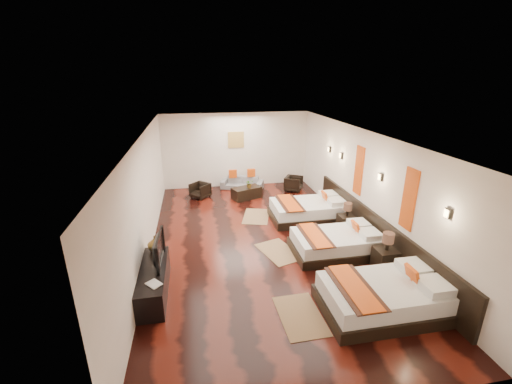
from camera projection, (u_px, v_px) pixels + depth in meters
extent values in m
cube|color=black|center=(261.00, 241.00, 8.71)|extent=(5.50, 9.50, 0.01)
cube|color=white|center=(261.00, 134.00, 7.77)|extent=(5.50, 9.50, 0.01)
cube|color=silver|center=(236.00, 150.00, 12.64)|extent=(5.50, 0.01, 2.80)
cube|color=silver|center=(145.00, 198.00, 7.76)|extent=(0.01, 9.50, 2.80)
cube|color=silver|center=(364.00, 185.00, 8.72)|extent=(0.01, 9.50, 2.80)
cube|color=black|center=(374.00, 231.00, 8.29)|extent=(0.08, 6.60, 0.90)
cube|color=black|center=(382.00, 304.00, 6.15)|extent=(2.24, 1.39, 0.23)
cube|color=white|center=(384.00, 292.00, 6.06)|extent=(2.13, 1.28, 0.32)
cube|color=#DD4D0F|center=(412.00, 275.00, 6.05)|extent=(0.17, 0.34, 0.34)
cube|color=#38190F|center=(354.00, 288.00, 5.90)|extent=(0.59, 1.41, 0.02)
cube|color=#DD4D0F|center=(355.00, 287.00, 5.89)|extent=(0.41, 1.41, 0.02)
cube|color=black|center=(335.00, 249.00, 8.12)|extent=(2.07, 1.28, 0.22)
cube|color=white|center=(336.00, 239.00, 8.04)|extent=(1.97, 1.18, 0.30)
cube|color=#DD4D0F|center=(356.00, 228.00, 8.03)|extent=(0.15, 0.32, 0.32)
cube|color=#38190F|center=(315.00, 235.00, 7.89)|extent=(0.54, 1.30, 0.02)
cube|color=#DD4D0F|center=(315.00, 235.00, 7.89)|extent=(0.37, 1.30, 0.02)
cube|color=black|center=(307.00, 215.00, 10.03)|extent=(2.19, 1.35, 0.23)
cube|color=white|center=(308.00, 207.00, 9.94)|extent=(2.08, 1.25, 0.31)
cube|color=#DD4D0F|center=(325.00, 197.00, 9.93)|extent=(0.16, 0.33, 0.34)
cube|color=#38190F|center=(290.00, 203.00, 9.78)|extent=(0.57, 1.37, 0.02)
cube|color=#DD4D0F|center=(290.00, 203.00, 9.78)|extent=(0.40, 1.37, 0.02)
cube|color=black|center=(385.00, 260.00, 7.36)|extent=(0.46, 0.46, 0.51)
cylinder|color=black|center=(387.00, 245.00, 7.24)|extent=(0.08, 0.08, 0.20)
cylinder|color=#3F2619|center=(388.00, 238.00, 7.18)|extent=(0.25, 0.25, 0.23)
cube|color=black|center=(346.00, 223.00, 9.20)|extent=(0.43, 0.43, 0.47)
cylinder|color=black|center=(347.00, 212.00, 9.09)|extent=(0.08, 0.08, 0.19)
cylinder|color=#3F2619|center=(348.00, 207.00, 9.04)|extent=(0.23, 0.23, 0.21)
cube|color=#926F4A|center=(300.00, 316.00, 6.03)|extent=(0.78, 1.22, 0.01)
cube|color=#926F4A|center=(279.00, 252.00, 8.20)|extent=(1.08, 1.37, 0.01)
cube|color=#926F4A|center=(256.00, 216.00, 10.23)|extent=(1.05, 1.36, 0.01)
cube|color=black|center=(154.00, 281.00, 6.58)|extent=(0.50, 1.80, 0.55)
imported|color=black|center=(155.00, 249.00, 6.63)|extent=(0.17, 1.01, 0.58)
imported|color=black|center=(149.00, 287.00, 5.92)|extent=(0.34, 0.35, 0.03)
imported|color=brown|center=(155.00, 243.00, 7.11)|extent=(0.41, 0.41, 0.34)
imported|color=slate|center=(242.00, 183.00, 12.64)|extent=(1.69, 1.13, 0.46)
imported|color=black|center=(200.00, 190.00, 11.71)|extent=(0.82, 0.82, 0.53)
imported|color=black|center=(294.00, 184.00, 12.39)|extent=(0.83, 0.82, 0.56)
cube|color=black|center=(247.00, 193.00, 11.68)|extent=(1.11, 0.83, 0.40)
imported|color=#2B5F1F|center=(249.00, 184.00, 11.53)|extent=(0.32, 0.30, 0.29)
cube|color=#D86014|center=(409.00, 199.00, 6.86)|extent=(0.04, 0.40, 1.30)
cube|color=#D86014|center=(359.00, 170.00, 8.89)|extent=(0.04, 0.40, 1.30)
cube|color=black|center=(448.00, 213.00, 5.78)|extent=(0.06, 0.12, 0.18)
cube|color=#FFD18C|center=(446.00, 213.00, 5.78)|extent=(0.02, 0.10, 0.14)
cube|color=black|center=(381.00, 177.00, 7.82)|extent=(0.06, 0.12, 0.18)
cube|color=#FFD18C|center=(379.00, 177.00, 7.82)|extent=(0.02, 0.10, 0.14)
cube|color=black|center=(341.00, 156.00, 9.86)|extent=(0.06, 0.12, 0.18)
cube|color=#FFD18C|center=(340.00, 156.00, 9.85)|extent=(0.02, 0.10, 0.14)
cube|color=black|center=(329.00, 149.00, 10.69)|extent=(0.06, 0.12, 0.18)
cube|color=#FFD18C|center=(328.00, 149.00, 10.69)|extent=(0.02, 0.10, 0.14)
cube|color=#AD873F|center=(236.00, 140.00, 12.49)|extent=(0.60, 0.04, 0.60)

